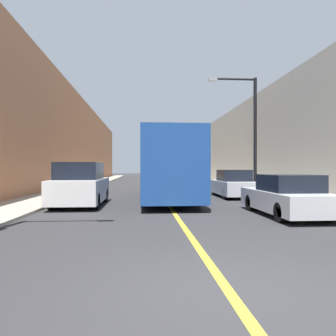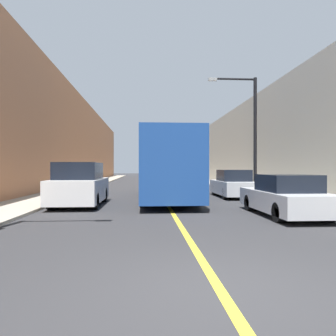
# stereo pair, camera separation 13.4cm
# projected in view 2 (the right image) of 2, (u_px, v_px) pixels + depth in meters

# --- Properties ---
(ground_plane) EXTENTS (200.00, 200.00, 0.00)m
(ground_plane) POSITION_uv_depth(u_px,v_px,m) (222.00, 293.00, 4.37)
(ground_plane) COLOR #2D2D30
(sidewalk_left) EXTENTS (2.53, 72.00, 0.11)m
(sidewalk_left) POSITION_uv_depth(u_px,v_px,m) (93.00, 184.00, 33.84)
(sidewalk_left) COLOR #A89E8C
(sidewalk_left) RESTS_ON ground
(sidewalk_right) EXTENTS (2.53, 72.00, 0.11)m
(sidewalk_right) POSITION_uv_depth(u_px,v_px,m) (215.00, 183.00, 34.74)
(sidewalk_right) COLOR #A89E8C
(sidewalk_right) RESTS_ON ground
(building_row_left) EXTENTS (4.00, 72.00, 9.26)m
(building_row_left) POSITION_uv_depth(u_px,v_px,m) (61.00, 139.00, 33.61)
(building_row_left) COLOR #B2724C
(building_row_left) RESTS_ON ground
(building_row_right) EXTENTS (4.00, 72.00, 7.48)m
(building_row_right) POSITION_uv_depth(u_px,v_px,m) (245.00, 149.00, 34.97)
(building_row_right) COLOR #B7B2A3
(building_row_right) RESTS_ON ground
(road_center_line) EXTENTS (0.16, 72.00, 0.01)m
(road_center_line) POSITION_uv_depth(u_px,v_px,m) (155.00, 184.00, 34.29)
(road_center_line) COLOR gold
(road_center_line) RESTS_ON ground
(bus) EXTENTS (2.57, 11.88, 3.32)m
(bus) POSITION_uv_depth(u_px,v_px,m) (165.00, 166.00, 17.79)
(bus) COLOR #1E4793
(bus) RESTS_ON ground
(parked_suv_left) EXTENTS (1.98, 4.81, 1.91)m
(parked_suv_left) POSITION_uv_depth(u_px,v_px,m) (80.00, 186.00, 14.53)
(parked_suv_left) COLOR silver
(parked_suv_left) RESTS_ON ground
(car_right_near) EXTENTS (1.85, 4.57, 1.44)m
(car_right_near) POSITION_uv_depth(u_px,v_px,m) (285.00, 197.00, 11.38)
(car_right_near) COLOR silver
(car_right_near) RESTS_ON ground
(car_right_mid) EXTENTS (1.77, 4.32, 1.57)m
(car_right_mid) POSITION_uv_depth(u_px,v_px,m) (233.00, 185.00, 18.60)
(car_right_mid) COLOR silver
(car_right_mid) RESTS_ON ground
(street_lamp_right) EXTENTS (2.88, 0.24, 6.86)m
(street_lamp_right) POSITION_uv_depth(u_px,v_px,m) (250.00, 127.00, 19.15)
(street_lamp_right) COLOR black
(street_lamp_right) RESTS_ON sidewalk_right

